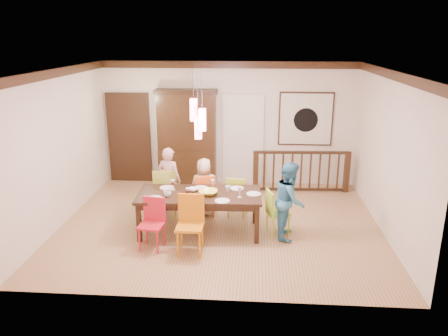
# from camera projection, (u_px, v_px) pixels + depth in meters

# --- Properties ---
(floor) EXTENTS (6.00, 6.00, 0.00)m
(floor) POSITION_uv_depth(u_px,v_px,m) (220.00, 224.00, 8.37)
(floor) COLOR #967548
(floor) RESTS_ON ground
(ceiling) EXTENTS (6.00, 6.00, 0.00)m
(ceiling) POSITION_uv_depth(u_px,v_px,m) (220.00, 70.00, 7.52)
(ceiling) COLOR white
(ceiling) RESTS_ON wall_back
(wall_back) EXTENTS (6.00, 0.00, 6.00)m
(wall_back) POSITION_uv_depth(u_px,v_px,m) (229.00, 124.00, 10.33)
(wall_back) COLOR beige
(wall_back) RESTS_ON floor
(wall_left) EXTENTS (0.00, 5.00, 5.00)m
(wall_left) POSITION_uv_depth(u_px,v_px,m) (60.00, 148.00, 8.15)
(wall_left) COLOR beige
(wall_left) RESTS_ON floor
(wall_right) EXTENTS (0.00, 5.00, 5.00)m
(wall_right) POSITION_uv_depth(u_px,v_px,m) (388.00, 154.00, 7.74)
(wall_right) COLOR beige
(wall_right) RESTS_ON floor
(crown_molding) EXTENTS (6.00, 5.00, 0.16)m
(crown_molding) POSITION_uv_depth(u_px,v_px,m) (220.00, 74.00, 7.54)
(crown_molding) COLOR black
(crown_molding) RESTS_ON wall_back
(panel_door) EXTENTS (1.04, 0.07, 2.24)m
(panel_door) POSITION_uv_depth(u_px,v_px,m) (130.00, 139.00, 10.57)
(panel_door) COLOR black
(panel_door) RESTS_ON wall_back
(white_doorway) EXTENTS (0.97, 0.05, 2.22)m
(white_doorway) POSITION_uv_depth(u_px,v_px,m) (243.00, 141.00, 10.39)
(white_doorway) COLOR silver
(white_doorway) RESTS_ON wall_back
(painting) EXTENTS (1.25, 0.06, 1.25)m
(painting) POSITION_uv_depth(u_px,v_px,m) (306.00, 119.00, 10.13)
(painting) COLOR black
(painting) RESTS_ON wall_back
(pendant_cluster) EXTENTS (0.27, 0.21, 1.14)m
(pendant_cluster) POSITION_uv_depth(u_px,v_px,m) (198.00, 119.00, 7.43)
(pendant_cluster) COLOR #FE4C65
(pendant_cluster) RESTS_ON ceiling
(dining_table) EXTENTS (2.24, 1.09, 0.75)m
(dining_table) POSITION_uv_depth(u_px,v_px,m) (199.00, 198.00, 7.85)
(dining_table) COLOR black
(dining_table) RESTS_ON floor
(chair_far_left) EXTENTS (0.50, 0.50, 1.00)m
(chair_far_left) POSITION_uv_depth(u_px,v_px,m) (166.00, 189.00, 8.60)
(chair_far_left) COLOR olive
(chair_far_left) RESTS_ON floor
(chair_far_mid) EXTENTS (0.47, 0.47, 0.88)m
(chair_far_mid) POSITION_uv_depth(u_px,v_px,m) (205.00, 192.00, 8.63)
(chair_far_mid) COLOR orange
(chair_far_mid) RESTS_ON floor
(chair_far_right) EXTENTS (0.43, 0.43, 0.83)m
(chair_far_right) POSITION_uv_depth(u_px,v_px,m) (238.00, 193.00, 8.63)
(chair_far_right) COLOR #A9C823
(chair_far_right) RESTS_ON floor
(chair_near_left) EXTENTS (0.44, 0.44, 0.87)m
(chair_near_left) POSITION_uv_depth(u_px,v_px,m) (151.00, 221.00, 7.28)
(chair_near_left) COLOR red
(chair_near_left) RESTS_ON floor
(chair_near_mid) EXTENTS (0.44, 0.44, 0.97)m
(chair_near_mid) POSITION_uv_depth(u_px,v_px,m) (190.00, 222.00, 7.12)
(chair_near_mid) COLOR orange
(chair_near_mid) RESTS_ON floor
(chair_end_right) EXTENTS (0.47, 0.47, 0.83)m
(chair_end_right) POSITION_uv_depth(u_px,v_px,m) (278.00, 209.00, 7.84)
(chair_end_right) COLOR #96D131
(chair_end_right) RESTS_ON floor
(china_hutch) EXTENTS (1.44, 0.46, 2.28)m
(china_hutch) POSITION_uv_depth(u_px,v_px,m) (187.00, 138.00, 10.29)
(china_hutch) COLOR black
(china_hutch) RESTS_ON floor
(balustrade) EXTENTS (2.20, 0.18, 0.96)m
(balustrade) POSITION_uv_depth(u_px,v_px,m) (301.00, 171.00, 9.97)
(balustrade) COLOR black
(balustrade) RESTS_ON floor
(person_far_left) EXTENTS (0.57, 0.46, 1.36)m
(person_far_left) POSITION_uv_depth(u_px,v_px,m) (169.00, 180.00, 8.74)
(person_far_left) COLOR beige
(person_far_left) RESTS_ON floor
(person_far_mid) EXTENTS (0.62, 0.45, 1.17)m
(person_far_mid) POSITION_uv_depth(u_px,v_px,m) (204.00, 187.00, 8.65)
(person_far_mid) COLOR beige
(person_far_mid) RESTS_ON floor
(person_end_right) EXTENTS (0.59, 0.72, 1.38)m
(person_end_right) POSITION_uv_depth(u_px,v_px,m) (290.00, 200.00, 7.68)
(person_end_right) COLOR teal
(person_end_right) RESTS_ON floor
(serving_bowl) EXTENTS (0.34, 0.34, 0.08)m
(serving_bowl) POSITION_uv_depth(u_px,v_px,m) (208.00, 192.00, 7.76)
(serving_bowl) COLOR yellow
(serving_bowl) RESTS_ON dining_table
(small_bowl) EXTENTS (0.20, 0.20, 0.06)m
(small_bowl) POSITION_uv_depth(u_px,v_px,m) (194.00, 190.00, 7.94)
(small_bowl) COLOR white
(small_bowl) RESTS_ON dining_table
(cup_left) EXTENTS (0.17, 0.17, 0.10)m
(cup_left) POSITION_uv_depth(u_px,v_px,m) (167.00, 194.00, 7.67)
(cup_left) COLOR silver
(cup_left) RESTS_ON dining_table
(cup_right) EXTENTS (0.13, 0.13, 0.10)m
(cup_right) POSITION_uv_depth(u_px,v_px,m) (228.00, 189.00, 7.93)
(cup_right) COLOR silver
(cup_right) RESTS_ON dining_table
(plate_far_left) EXTENTS (0.26, 0.26, 0.01)m
(plate_far_left) POSITION_uv_depth(u_px,v_px,m) (167.00, 188.00, 8.10)
(plate_far_left) COLOR white
(plate_far_left) RESTS_ON dining_table
(plate_far_mid) EXTENTS (0.26, 0.26, 0.01)m
(plate_far_mid) POSITION_uv_depth(u_px,v_px,m) (201.00, 188.00, 8.09)
(plate_far_mid) COLOR white
(plate_far_mid) RESTS_ON dining_table
(plate_far_right) EXTENTS (0.26, 0.26, 0.01)m
(plate_far_right) POSITION_uv_depth(u_px,v_px,m) (237.00, 188.00, 8.07)
(plate_far_right) COLOR white
(plate_far_right) RESTS_ON dining_table
(plate_near_left) EXTENTS (0.26, 0.26, 0.01)m
(plate_near_left) POSITION_uv_depth(u_px,v_px,m) (155.00, 198.00, 7.58)
(plate_near_left) COLOR white
(plate_near_left) RESTS_ON dining_table
(plate_near_mid) EXTENTS (0.26, 0.26, 0.01)m
(plate_near_mid) POSITION_uv_depth(u_px,v_px,m) (222.00, 201.00, 7.46)
(plate_near_mid) COLOR white
(plate_near_mid) RESTS_ON dining_table
(plate_end_right) EXTENTS (0.26, 0.26, 0.01)m
(plate_end_right) POSITION_uv_depth(u_px,v_px,m) (254.00, 194.00, 7.78)
(plate_end_right) COLOR white
(plate_end_right) RESTS_ON dining_table
(wine_glass_a) EXTENTS (0.08, 0.08, 0.19)m
(wine_glass_a) POSITION_uv_depth(u_px,v_px,m) (173.00, 185.00, 7.98)
(wine_glass_a) COLOR #590C19
(wine_glass_a) RESTS_ON dining_table
(wine_glass_b) EXTENTS (0.08, 0.08, 0.19)m
(wine_glass_b) POSITION_uv_depth(u_px,v_px,m) (213.00, 185.00, 8.00)
(wine_glass_b) COLOR silver
(wine_glass_b) RESTS_ON dining_table
(wine_glass_c) EXTENTS (0.08, 0.08, 0.19)m
(wine_glass_c) POSITION_uv_depth(u_px,v_px,m) (188.00, 193.00, 7.57)
(wine_glass_c) COLOR #590C19
(wine_glass_c) RESTS_ON dining_table
(wine_glass_d) EXTENTS (0.08, 0.08, 0.19)m
(wine_glass_d) POSITION_uv_depth(u_px,v_px,m) (240.00, 192.00, 7.62)
(wine_glass_d) COLOR silver
(wine_glass_d) RESTS_ON dining_table
(napkin) EXTENTS (0.18, 0.14, 0.01)m
(napkin) POSITION_uv_depth(u_px,v_px,m) (194.00, 201.00, 7.45)
(napkin) COLOR #D83359
(napkin) RESTS_ON dining_table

